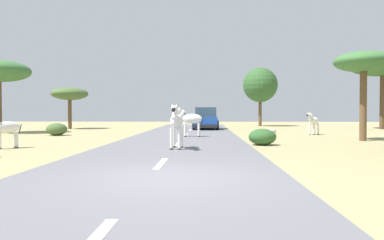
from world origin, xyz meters
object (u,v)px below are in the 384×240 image
tree_6 (70,94)px  bush_2 (262,137)px  bush_1 (57,129)px  tree_3 (260,85)px  zebra_3 (5,128)px  zebra_1 (313,121)px  zebra_0 (176,122)px  zebra_2 (190,119)px  car_0 (206,119)px  tree_4 (382,65)px  rock_1 (272,131)px  tree_5 (364,64)px

tree_6 → bush_2: size_ratio=2.97×
bush_1 → bush_2: bush_1 is taller
tree_3 → bush_2: size_ratio=5.00×
zebra_3 → tree_3: bearing=-77.6°
zebra_1 → zebra_3: zebra_1 is taller
zebra_0 → tree_6: size_ratio=0.51×
tree_6 → zebra_3: bearing=-77.2°
zebra_0 → zebra_2: bearing=-90.7°
car_0 → tree_4: tree_4 is taller
zebra_0 → tree_3: 24.16m
bush_2 → rock_1: size_ratio=2.21×
zebra_3 → tree_5: 16.36m
zebra_0 → zebra_3: size_ratio=1.30×
zebra_2 → tree_4: 19.11m
rock_1 → tree_4: bearing=31.1°
zebra_0 → tree_6: tree_6 is taller
tree_3 → tree_6: 18.14m
tree_6 → bush_1: bearing=-74.0°
zebra_2 → tree_4: (15.43, 10.43, 4.28)m
zebra_1 → zebra_3: bearing=74.2°
tree_3 → bush_1: size_ratio=4.70×
zebra_0 → bush_1: bearing=-44.4°
zebra_1 → tree_5: tree_5 is taller
zebra_3 → tree_3: size_ratio=0.23×
zebra_0 → rock_1: zebra_0 is taller
zebra_0 → zebra_1: bearing=-128.6°
tree_4 → bush_2: bearing=-129.2°
zebra_3 → zebra_1: bearing=-105.6°
tree_4 → zebra_0: bearing=-132.5°
tree_3 → zebra_2: bearing=-111.0°
tree_6 → bush_2: (13.86, -14.39, -2.56)m
zebra_2 → tree_4: size_ratio=0.28×
tree_4 → bush_2: size_ratio=5.36×
tree_6 → bush_1: tree_6 is taller
car_0 → tree_5: tree_5 is taller
tree_3 → tree_6: bearing=-159.0°
car_0 → rock_1: (4.43, -4.68, -0.70)m
tree_5 → car_0: bearing=125.2°
tree_4 → tree_5: size_ratio=1.43×
zebra_1 → bush_1: size_ratio=1.14×
zebra_2 → car_0: 9.04m
tree_5 → tree_4: bearing=61.1°
tree_3 → rock_1: 12.77m
zebra_0 → zebra_3: zebra_0 is taller
tree_5 → tree_6: size_ratio=1.26×
zebra_3 → bush_2: size_ratio=1.16×
zebra_0 → tree_4: (15.66, 17.07, 4.26)m
tree_5 → bush_1: tree_5 is taller
zebra_0 → zebra_2: 6.65m
zebra_1 → bush_2: bearing=101.5°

